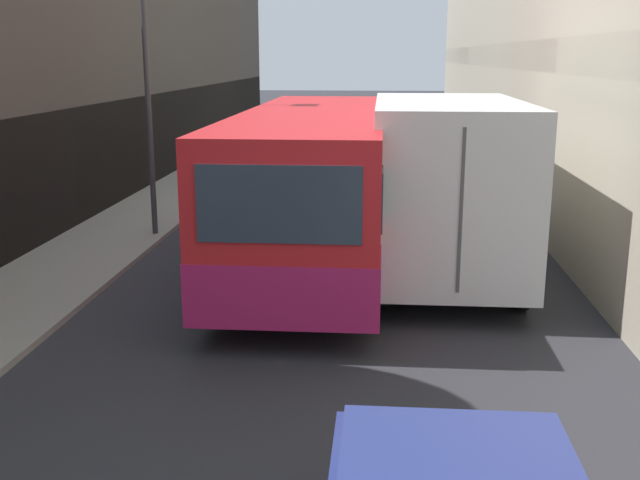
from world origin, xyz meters
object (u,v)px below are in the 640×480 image
bus (315,182)px  street_lamp (143,4)px  panel_van (311,147)px  box_truck (442,180)px

bus → street_lamp: size_ratio=1.44×
panel_van → street_lamp: street_lamp is taller
bus → box_truck: 2.44m
bus → box_truck: (2.40, -0.44, 0.14)m
bus → panel_van: bus is taller
box_truck → street_lamp: (-6.09, 2.01, 3.26)m
bus → street_lamp: bearing=157.0°
bus → box_truck: size_ratio=1.42×
bus → panel_van: (-0.97, 9.52, -0.46)m
box_truck → street_lamp: street_lamp is taller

